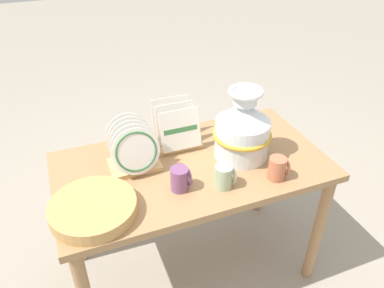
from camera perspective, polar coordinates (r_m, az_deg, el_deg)
name	(u,v)px	position (r m, az deg, el deg)	size (l,w,h in m)	color
ground_plane	(192,266)	(2.25, 0.00, -18.03)	(14.00, 14.00, 0.00)	gray
display_table	(192,181)	(1.80, 0.00, -5.59)	(1.25, 0.67, 0.73)	#9E754C
ceramic_vase	(243,129)	(1.73, 7.73, 2.32)	(0.27, 0.27, 0.35)	silver
dish_rack_round_plates	(133,151)	(1.68, -8.92, -1.02)	(0.23, 0.20, 0.23)	tan
dish_rack_square_plates	(176,132)	(1.84, -2.47, 1.79)	(0.23, 0.19, 0.22)	tan
wicker_charger_stack	(93,208)	(1.52, -14.83, -9.46)	(0.34, 0.34, 0.05)	tan
mug_plum_glaze	(181,179)	(1.57, -1.76, -5.32)	(0.08, 0.08, 0.10)	#7A4770
mug_terracotta_glaze	(278,168)	(1.67, 12.96, -3.59)	(0.08, 0.08, 0.10)	#B76647
mug_sage_glaze	(224,176)	(1.59, 4.97, -4.91)	(0.08, 0.08, 0.10)	#9EB28E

